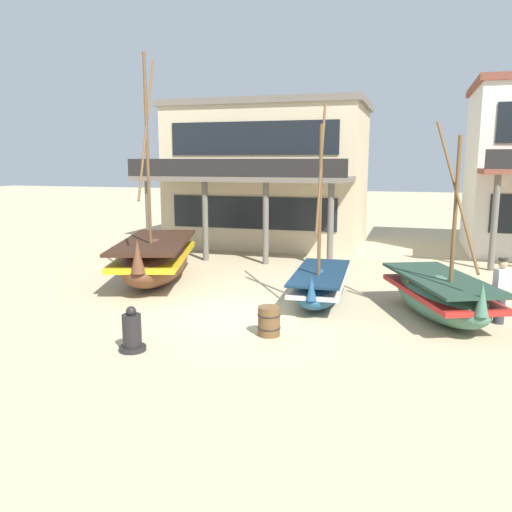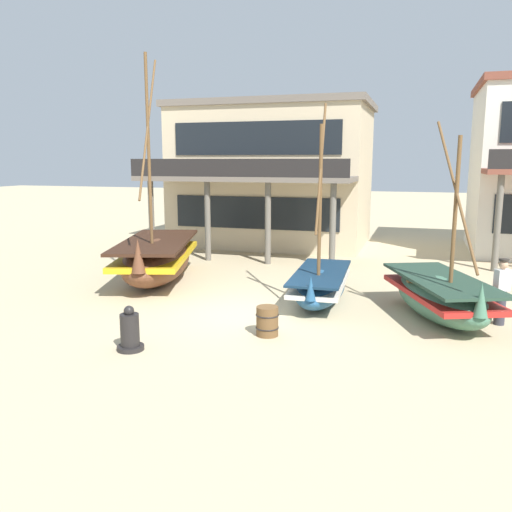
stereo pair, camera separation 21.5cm
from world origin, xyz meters
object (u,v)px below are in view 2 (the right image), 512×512
Objects in this scene: fishing_boat_near_left at (320,284)px; wooden_barrel at (267,321)px; fishing_boat_far_right at (440,296)px; fishing_boat_centre_large at (157,258)px; harbor_building_main at (273,174)px; fisherman_by_hull at (501,292)px; capstan_winch at (130,332)px.

fishing_boat_near_left reaches higher than wooden_barrel.
fishing_boat_far_right is at bearing 33.92° from wooden_barrel.
fishing_boat_near_left is 0.76× the size of fishing_boat_centre_large.
wooden_barrel is 0.07× the size of harbor_building_main.
fisherman_by_hull is 9.06m from capstan_winch.
fishing_boat_near_left is 5.67× the size of capstan_winch.
fishing_boat_near_left is at bearing 170.50° from fisherman_by_hull.
fishing_boat_centre_large is 10.57× the size of wooden_barrel.
fishing_boat_centre_large is 4.39× the size of fisherman_by_hull.
capstan_winch reaches higher than wooden_barrel.
wooden_barrel is (-0.64, -3.35, -0.17)m from fishing_boat_near_left.
fisherman_by_hull reaches higher than capstan_winch.
harbor_building_main is (-3.72, 13.71, 3.06)m from wooden_barrel.
harbor_building_main reaches higher than fishing_boat_near_left.
fishing_boat_centre_large reaches higher than fishing_boat_far_right.
fishing_boat_near_left is 5.93m from fishing_boat_centre_large.
fishing_boat_far_right is 4.73m from wooden_barrel.
fisherman_by_hull is 5.94m from wooden_barrel.
fishing_boat_far_right is at bearing -55.41° from harbor_building_main.
fishing_boat_centre_large is at bearing 170.27° from fishing_boat_near_left.
harbor_building_main is (-4.35, 10.36, 2.88)m from fishing_boat_near_left.
wooden_barrel is at bearing -154.37° from fisherman_by_hull.
fishing_boat_near_left is at bearing 79.19° from wooden_barrel.
harbor_building_main reaches higher than fisherman_by_hull.
fishing_boat_centre_large reaches higher than wooden_barrel.
fishing_boat_centre_large is 6.72m from capstan_winch.
fisherman_by_hull reaches higher than wooden_barrel.
fishing_boat_far_right is at bearing 34.48° from capstan_winch.
fishing_boat_near_left is at bearing 58.14° from capstan_winch.
wooden_barrel is at bearing 35.31° from capstan_winch.
fishing_boat_centre_large is 9.83m from harbor_building_main.
capstan_winch is (2.62, -6.17, -0.39)m from fishing_boat_centre_large.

